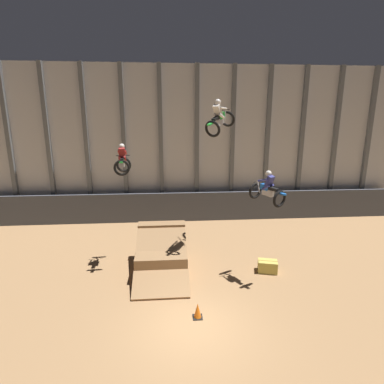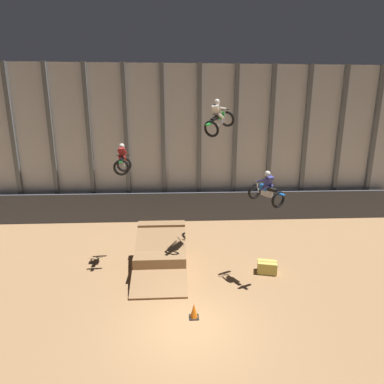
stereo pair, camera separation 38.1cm
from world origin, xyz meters
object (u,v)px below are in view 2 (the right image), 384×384
at_px(rider_bike_center_air, 219,119).
at_px(traffic_cone_near_ramp, 194,311).
at_px(dirt_ramp, 161,254).
at_px(rider_bike_right_air, 267,190).
at_px(rider_bike_left_air, 123,161).
at_px(hay_bale_trackside, 267,267).

relative_size(rider_bike_center_air, traffic_cone_near_ramp, 3.02).
xyz_separation_m(dirt_ramp, rider_bike_right_air, (4.64, -1.41, 3.48)).
bearing_deg(rider_bike_center_air, dirt_ramp, -148.39).
xyz_separation_m(rider_bike_left_air, hay_bale_trackside, (6.81, -1.55, -4.91)).
bearing_deg(rider_bike_right_air, rider_bike_left_air, 133.17).
distance_m(dirt_ramp, rider_bike_left_air, 4.87).
xyz_separation_m(rider_bike_center_air, hay_bale_trackside, (2.39, -0.54, -6.87)).
bearing_deg(dirt_ramp, hay_bale_trackside, -9.83).
bearing_deg(traffic_cone_near_ramp, rider_bike_center_air, 70.71).
height_order(dirt_ramp, hay_bale_trackside, dirt_ramp).
xyz_separation_m(rider_bike_right_air, traffic_cone_near_ramp, (-3.26, -2.61, -3.90)).
relative_size(rider_bike_left_air, traffic_cone_near_ramp, 3.05).
height_order(rider_bike_center_air, traffic_cone_near_ramp, rider_bike_center_air).
relative_size(dirt_ramp, traffic_cone_near_ramp, 7.23).
height_order(rider_bike_center_air, rider_bike_right_air, rider_bike_center_air).
xyz_separation_m(rider_bike_center_air, rider_bike_right_air, (1.97, -1.08, -2.97)).
bearing_deg(rider_bike_left_air, rider_bike_center_air, -17.15).
xyz_separation_m(rider_bike_left_air, rider_bike_center_air, (4.42, -1.00, 1.96)).
height_order(rider_bike_left_air, rider_bike_right_air, rider_bike_left_air).
bearing_deg(hay_bale_trackside, rider_bike_right_air, -127.74).
relative_size(rider_bike_center_air, hay_bale_trackside, 1.71).
bearing_deg(dirt_ramp, rider_bike_left_air, 159.00).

